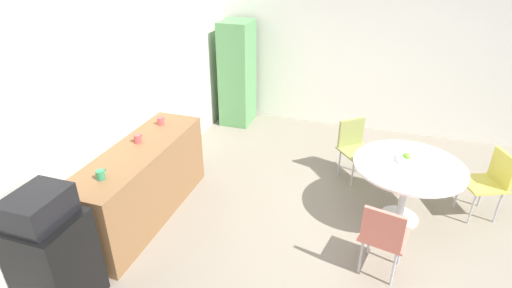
{
  "coord_description": "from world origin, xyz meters",
  "views": [
    {
      "loc": [
        -3.65,
        0.2,
        2.98
      ],
      "look_at": [
        0.05,
        1.4,
        0.95
      ],
      "focal_mm": 27.88,
      "sensor_mm": 36.0,
      "label": 1
    }
  ],
  "objects": [
    {
      "name": "microwave",
      "position": [
        -1.74,
        2.65,
        1.06
      ],
      "size": [
        0.48,
        0.38,
        0.26
      ],
      "primitive_type": "cube",
      "color": "black",
      "rests_on": "mini_fridge"
    },
    {
      "name": "ground_plane",
      "position": [
        0.0,
        0.0,
        0.0
      ],
      "size": [
        6.0,
        6.0,
        0.0
      ],
      "primitive_type": "plane",
      "color": "gray"
    },
    {
      "name": "chair_coral",
      "position": [
        -0.52,
        -0.04,
        0.52
      ],
      "size": [
        0.5,
        0.5,
        0.83
      ],
      "color": "silver",
      "rests_on": "ground_plane"
    },
    {
      "name": "round_table",
      "position": [
        0.48,
        -0.25,
        0.62
      ],
      "size": [
        1.22,
        1.22,
        0.74
      ],
      "color": "silver",
      "rests_on": "ground_plane"
    },
    {
      "name": "chair_yellow",
      "position": [
        0.88,
        -1.2,
        0.52
      ],
      "size": [
        0.55,
        0.55,
        0.83
      ],
      "color": "silver",
      "rests_on": "ground_plane"
    },
    {
      "name": "fruit_bowl",
      "position": [
        0.54,
        -0.21,
        0.79
      ],
      "size": [
        0.22,
        0.22,
        0.11
      ],
      "color": "silver",
      "rests_on": "round_table"
    },
    {
      "name": "mini_fridge",
      "position": [
        -1.74,
        2.65,
        0.47
      ],
      "size": [
        0.54,
        0.54,
        0.93
      ],
      "primitive_type": "cube",
      "color": "black",
      "rests_on": "ground_plane"
    },
    {
      "name": "counter_block",
      "position": [
        -0.38,
        2.65,
        0.45
      ],
      "size": [
        2.01,
        0.6,
        0.9
      ],
      "primitive_type": "cube",
      "color": "brown",
      "rests_on": "ground_plane"
    },
    {
      "name": "wall_back",
      "position": [
        0.0,
        3.0,
        1.3
      ],
      "size": [
        6.0,
        0.1,
        2.6
      ],
      "primitive_type": "cube",
      "color": "white",
      "rests_on": "ground_plane"
    },
    {
      "name": "locker_cabinet",
      "position": [
        2.55,
        2.55,
        0.89
      ],
      "size": [
        0.6,
        0.5,
        1.78
      ],
      "primitive_type": "cube",
      "color": "#599959",
      "rests_on": "ground_plane"
    },
    {
      "name": "mug_white",
      "position": [
        -0.24,
        2.72,
        0.95
      ],
      "size": [
        0.13,
        0.08,
        0.09
      ],
      "color": "#D84C4C",
      "rests_on": "counter_block"
    },
    {
      "name": "mug_green",
      "position": [
        -1.02,
        2.63,
        0.95
      ],
      "size": [
        0.13,
        0.08,
        0.09
      ],
      "color": "#338C59",
      "rests_on": "counter_block"
    },
    {
      "name": "mug_red",
      "position": [
        0.28,
        2.72,
        0.95
      ],
      "size": [
        0.13,
        0.08,
        0.09
      ],
      "color": "#D84C4C",
      "rests_on": "counter_block"
    },
    {
      "name": "wall_side_right",
      "position": [
        3.0,
        0.0,
        1.3
      ],
      "size": [
        0.1,
        6.0,
        2.6
      ],
      "primitive_type": "cube",
      "color": "white",
      "rests_on": "ground_plane"
    },
    {
      "name": "chair_olive",
      "position": [
        1.27,
        0.41,
        0.52
      ],
      "size": [
        0.59,
        0.59,
        0.83
      ],
      "color": "silver",
      "rests_on": "ground_plane"
    }
  ]
}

